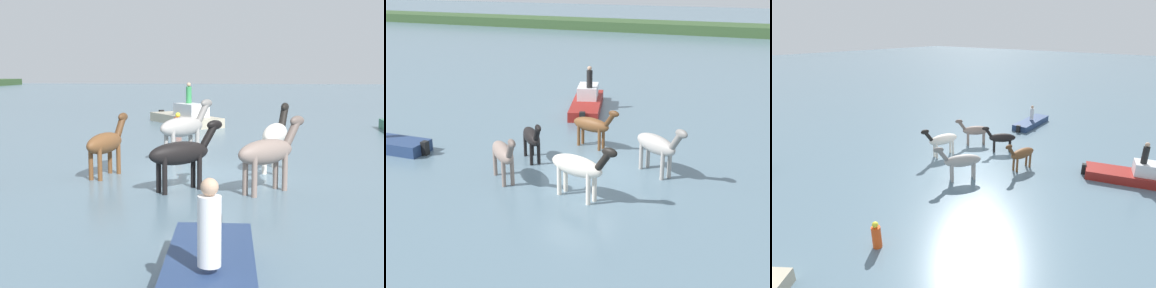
# 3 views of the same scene
# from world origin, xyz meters

# --- Properties ---
(ground_plane) EXTENTS (202.51, 202.51, 0.00)m
(ground_plane) POSITION_xyz_m (0.00, 0.00, 0.00)
(ground_plane) COLOR slate
(horse_lead) EXTENTS (2.35, 0.99, 1.82)m
(horse_lead) POSITION_xyz_m (-0.60, 2.78, 1.00)
(horse_lead) COLOR brown
(horse_lead) RESTS_ON ground_plane
(horse_chestnut_trailing) EXTENTS (2.66, 1.17, 2.07)m
(horse_chestnut_trailing) POSITION_xyz_m (0.88, -2.29, 1.14)
(horse_chestnut_trailing) COLOR silver
(horse_chestnut_trailing) RESTS_ON ground_plane
(horse_dun_straggler) EXTENTS (2.40, 1.92, 2.08)m
(horse_dun_straggler) POSITION_xyz_m (2.72, 0.85, 1.15)
(horse_dun_straggler) COLOR #9E9993
(horse_dun_straggler) RESTS_ON ground_plane
(horse_rear_stallion) EXTENTS (1.81, 1.99, 1.81)m
(horse_rear_stallion) POSITION_xyz_m (-2.23, 0.30, 1.00)
(horse_rear_stallion) COLOR black
(horse_rear_stallion) RESTS_ON ground_plane
(horse_mid_herd) EXTENTS (2.07, 2.00, 1.93)m
(horse_mid_herd) POSITION_xyz_m (-2.19, -1.93, 1.07)
(horse_mid_herd) COLOR gray
(horse_mid_herd) RESTS_ON ground_plane
(boat_dinghy_port) EXTENTS (5.80, 4.84, 1.38)m
(boat_dinghy_port) POSITION_xyz_m (14.65, 2.16, 0.33)
(boat_dinghy_port) COLOR #B7AD93
(boat_dinghy_port) RESTS_ON ground_plane
(person_helmsman_aft) EXTENTS (0.32, 0.32, 1.19)m
(person_helmsman_aft) POSITION_xyz_m (14.64, 2.00, 1.78)
(person_helmsman_aft) COLOR #338C4C
(person_helmsman_aft) RESTS_ON boat_dinghy_port
(person_watcher_seated) EXTENTS (0.32, 0.32, 1.19)m
(person_watcher_seated) POSITION_xyz_m (-9.08, -0.91, 1.14)
(person_watcher_seated) COLOR silver
(person_watcher_seated) RESTS_ON boat_tender_starboard
(buoy_channel_marker) EXTENTS (0.36, 0.36, 1.14)m
(buoy_channel_marker) POSITION_xyz_m (9.10, 1.91, 0.51)
(buoy_channel_marker) COLOR #E54C19
(buoy_channel_marker) RESTS_ON ground_plane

